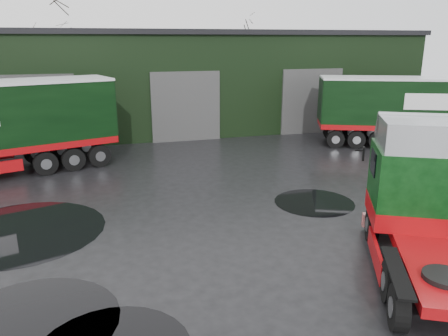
{
  "coord_description": "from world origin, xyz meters",
  "views": [
    {
      "loc": [
        -2.89,
        -10.83,
        5.7
      ],
      "look_at": [
        0.9,
        2.25,
        1.7
      ],
      "focal_mm": 35.0,
      "sensor_mm": 36.0,
      "label": 1
    }
  ],
  "objects_px": {
    "warehouse": "(169,78)",
    "lorry_right": "(423,112)",
    "hero_tractor": "(433,209)",
    "tree_back_b": "(235,61)",
    "tree_back_a": "(55,52)"
  },
  "relations": [
    {
      "from": "warehouse",
      "to": "lorry_right",
      "type": "distance_m",
      "value": 16.5
    },
    {
      "from": "warehouse",
      "to": "lorry_right",
      "type": "bearing_deg",
      "value": -41.95
    },
    {
      "from": "warehouse",
      "to": "lorry_right",
      "type": "height_order",
      "value": "warehouse"
    },
    {
      "from": "hero_tractor",
      "to": "lorry_right",
      "type": "xyz_separation_m",
      "value": [
        9.74,
        12.0,
        0.01
      ]
    },
    {
      "from": "hero_tractor",
      "to": "tree_back_a",
      "type": "xyz_separation_m",
      "value": [
        -10.5,
        33.0,
        2.86
      ]
    },
    {
      "from": "lorry_right",
      "to": "tree_back_a",
      "type": "distance_m",
      "value": 29.3
    },
    {
      "from": "hero_tractor",
      "to": "lorry_right",
      "type": "relative_size",
      "value": 0.42
    },
    {
      "from": "hero_tractor",
      "to": "lorry_right",
      "type": "distance_m",
      "value": 15.45
    },
    {
      "from": "warehouse",
      "to": "tree_back_b",
      "type": "xyz_separation_m",
      "value": [
        8.0,
        10.0,
        0.59
      ]
    },
    {
      "from": "tree_back_a",
      "to": "tree_back_b",
      "type": "distance_m",
      "value": 16.03
    },
    {
      "from": "lorry_right",
      "to": "tree_back_b",
      "type": "height_order",
      "value": "tree_back_b"
    },
    {
      "from": "lorry_right",
      "to": "tree_back_b",
      "type": "xyz_separation_m",
      "value": [
        -4.24,
        21.0,
        1.85
      ]
    },
    {
      "from": "hero_tractor",
      "to": "tree_back_b",
      "type": "relative_size",
      "value": 0.81
    },
    {
      "from": "warehouse",
      "to": "lorry_right",
      "type": "xyz_separation_m",
      "value": [
        12.24,
        -11.0,
        -1.25
      ]
    },
    {
      "from": "hero_tractor",
      "to": "lorry_right",
      "type": "height_order",
      "value": "lorry_right"
    }
  ]
}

